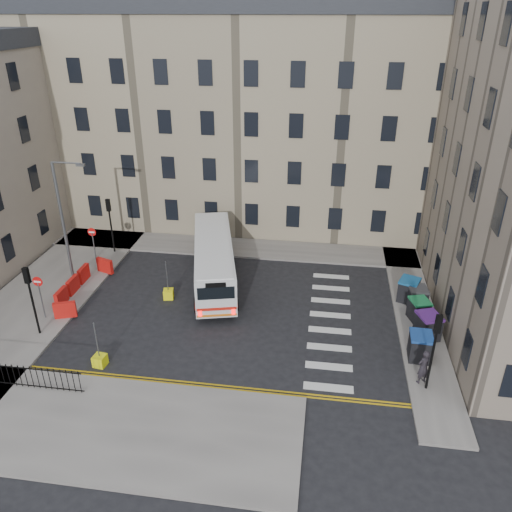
% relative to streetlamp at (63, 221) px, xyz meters
% --- Properties ---
extents(ground, '(120.00, 120.00, 0.00)m').
position_rel_streetlamp_xyz_m(ground, '(13.00, -2.00, -4.34)').
color(ground, black).
rests_on(ground, ground).
extents(pavement_north, '(36.00, 3.20, 0.15)m').
position_rel_streetlamp_xyz_m(pavement_north, '(7.00, 6.60, -4.26)').
color(pavement_north, slate).
rests_on(pavement_north, ground).
extents(pavement_east, '(2.40, 26.00, 0.15)m').
position_rel_streetlamp_xyz_m(pavement_east, '(22.00, 2.00, -4.26)').
color(pavement_east, slate).
rests_on(pavement_east, ground).
extents(pavement_west, '(6.00, 22.00, 0.15)m').
position_rel_streetlamp_xyz_m(pavement_west, '(-1.00, -1.00, -4.26)').
color(pavement_west, slate).
rests_on(pavement_west, ground).
extents(pavement_sw, '(20.00, 6.00, 0.15)m').
position_rel_streetlamp_xyz_m(pavement_sw, '(6.00, -12.00, -4.26)').
color(pavement_sw, slate).
rests_on(pavement_sw, ground).
extents(terrace_north, '(38.30, 10.80, 17.20)m').
position_rel_streetlamp_xyz_m(terrace_north, '(6.00, 13.50, 4.28)').
color(terrace_north, gray).
rests_on(terrace_north, ground).
extents(traffic_light_east, '(0.28, 0.22, 4.10)m').
position_rel_streetlamp_xyz_m(traffic_light_east, '(21.60, -7.50, -1.47)').
color(traffic_light_east, black).
rests_on(traffic_light_east, pavement_east).
extents(traffic_light_nw, '(0.28, 0.22, 4.10)m').
position_rel_streetlamp_xyz_m(traffic_light_nw, '(1.00, 4.50, -1.47)').
color(traffic_light_nw, black).
rests_on(traffic_light_nw, pavement_west).
extents(traffic_light_sw, '(0.28, 0.22, 4.10)m').
position_rel_streetlamp_xyz_m(traffic_light_sw, '(1.00, -6.00, -1.47)').
color(traffic_light_sw, black).
rests_on(traffic_light_sw, pavement_west).
extents(streetlamp, '(0.50, 0.22, 8.14)m').
position_rel_streetlamp_xyz_m(streetlamp, '(0.00, 0.00, 0.00)').
color(streetlamp, '#595B5E').
rests_on(streetlamp, pavement_west).
extents(no_entry_north, '(0.60, 0.08, 3.00)m').
position_rel_streetlamp_xyz_m(no_entry_north, '(0.50, 2.50, -2.26)').
color(no_entry_north, '#595B5E').
rests_on(no_entry_north, pavement_west).
extents(no_entry_south, '(0.60, 0.08, 3.00)m').
position_rel_streetlamp_xyz_m(no_entry_south, '(0.50, -4.50, -2.26)').
color(no_entry_south, '#595B5E').
rests_on(no_entry_south, pavement_west).
extents(roadworks_barriers, '(1.66, 6.26, 1.00)m').
position_rel_streetlamp_xyz_m(roadworks_barriers, '(1.16, -1.50, -3.69)').
color(roadworks_barriers, red).
rests_on(roadworks_barriers, pavement_west).
extents(iron_railings, '(7.80, 0.04, 1.20)m').
position_rel_streetlamp_xyz_m(iron_railings, '(1.75, -10.20, -3.59)').
color(iron_railings, black).
rests_on(iron_railings, pavement_sw).
extents(bus, '(4.88, 10.71, 2.84)m').
position_rel_streetlamp_xyz_m(bus, '(9.29, 1.47, -2.69)').
color(bus, silver).
rests_on(bus, ground).
extents(wheelie_bin_a, '(1.17, 1.33, 1.42)m').
position_rel_streetlamp_xyz_m(wheelie_bin_a, '(21.55, -5.18, -3.47)').
color(wheelie_bin_a, black).
rests_on(wheelie_bin_a, pavement_east).
extents(wheelie_bin_b, '(1.49, 1.59, 1.42)m').
position_rel_streetlamp_xyz_m(wheelie_bin_b, '(22.24, -3.24, -3.47)').
color(wheelie_bin_b, black).
rests_on(wheelie_bin_b, pavement_east).
extents(wheelie_bin_c, '(1.31, 1.41, 1.29)m').
position_rel_streetlamp_xyz_m(wheelie_bin_c, '(22.01, -1.52, -3.54)').
color(wheelie_bin_c, black).
rests_on(wheelie_bin_c, pavement_east).
extents(wheelie_bin_d, '(1.19, 1.33, 1.35)m').
position_rel_streetlamp_xyz_m(wheelie_bin_d, '(22.09, -0.23, -3.51)').
color(wheelie_bin_d, black).
rests_on(wheelie_bin_d, pavement_east).
extents(wheelie_bin_e, '(1.51, 1.61, 1.42)m').
position_rel_streetlamp_xyz_m(wheelie_bin_e, '(21.68, 0.59, -3.47)').
color(wheelie_bin_e, black).
rests_on(wheelie_bin_e, pavement_east).
extents(pedestrian, '(0.80, 0.73, 1.83)m').
position_rel_streetlamp_xyz_m(pedestrian, '(21.41, -7.11, -3.27)').
color(pedestrian, black).
rests_on(pedestrian, pavement_east).
extents(bollard_yellow, '(0.71, 0.71, 0.60)m').
position_rel_streetlamp_xyz_m(bollard_yellow, '(6.92, -1.14, -4.04)').
color(bollard_yellow, '#F7ED0D').
rests_on(bollard_yellow, ground).
extents(bollard_chevron, '(0.67, 0.67, 0.60)m').
position_rel_streetlamp_xyz_m(bollard_chevron, '(5.45, -8.00, -4.04)').
color(bollard_chevron, '#E8ED0D').
rests_on(bollard_chevron, ground).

